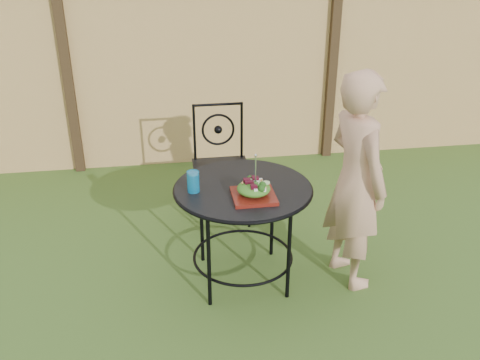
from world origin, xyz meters
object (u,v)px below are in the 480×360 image
at_px(patio_chair, 221,161).
at_px(salad_plate, 254,196).
at_px(patio_table, 243,205).
at_px(diner, 356,181).

relative_size(patio_chair, salad_plate, 3.52).
distance_m(patio_chair, salad_plate, 1.14).
distance_m(patio_table, salad_plate, 0.22).
distance_m(patio_chair, diner, 1.31).
bearing_deg(patio_table, patio_chair, 92.11).
bearing_deg(diner, patio_chair, 22.67).
height_order(patio_chair, salad_plate, patio_chair).
xyz_separation_m(diner, salad_plate, (-0.70, -0.08, -0.01)).
xyz_separation_m(patio_table, patio_chair, (-0.03, 0.95, -0.08)).
xyz_separation_m(patio_table, salad_plate, (0.04, -0.16, 0.15)).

